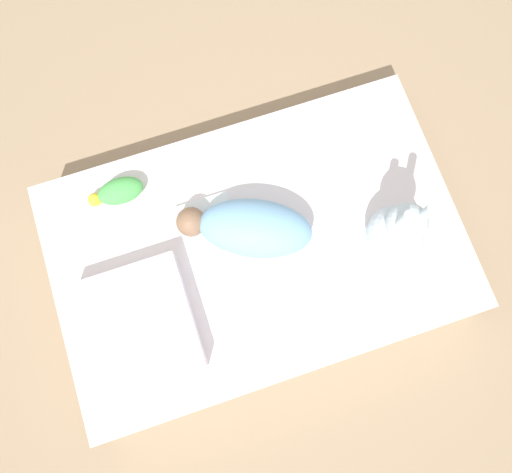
# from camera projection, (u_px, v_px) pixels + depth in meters

# --- Properties ---
(ground_plane) EXTENTS (12.00, 12.00, 0.00)m
(ground_plane) POSITION_uv_depth(u_px,v_px,m) (257.00, 256.00, 1.98)
(ground_plane) COLOR #9E8466
(bed_mattress) EXTENTS (1.46, 0.94, 0.21)m
(bed_mattress) POSITION_uv_depth(u_px,v_px,m) (257.00, 251.00, 1.88)
(bed_mattress) COLOR white
(bed_mattress) RESTS_ON ground_plane
(burp_cloth) EXTENTS (0.20, 0.20, 0.02)m
(burp_cloth) POSITION_uv_depth(u_px,v_px,m) (209.00, 226.00, 1.78)
(burp_cloth) COLOR white
(burp_cloth) RESTS_ON bed_mattress
(swaddled_baby) EXTENTS (0.47, 0.35, 0.17)m
(swaddled_baby) POSITION_uv_depth(u_px,v_px,m) (250.00, 228.00, 1.70)
(swaddled_baby) COLOR #7FB7E5
(swaddled_baby) RESTS_ON bed_mattress
(pillow) EXTENTS (0.36, 0.39, 0.09)m
(pillow) POSITION_uv_depth(u_px,v_px,m) (139.00, 325.00, 1.66)
(pillow) COLOR white
(pillow) RESTS_ON bed_mattress
(bunny_plush) EXTENTS (0.19, 0.19, 0.37)m
(bunny_plush) POSITION_uv_depth(u_px,v_px,m) (398.00, 231.00, 1.64)
(bunny_plush) COLOR silver
(bunny_plush) RESTS_ON bed_mattress
(turtle_plush) EXTENTS (0.20, 0.09, 0.08)m
(turtle_plush) POSITION_uv_depth(u_px,v_px,m) (118.00, 192.00, 1.77)
(turtle_plush) COLOR #51B756
(turtle_plush) RESTS_ON bed_mattress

